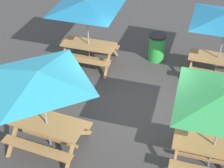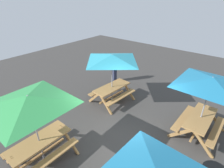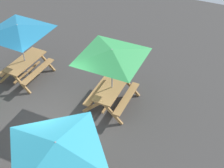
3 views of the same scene
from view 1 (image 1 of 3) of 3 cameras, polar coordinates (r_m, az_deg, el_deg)
The scene contains 4 objects.
ground_plane at distance 9.08m, azimuth 4.18°, elevation -4.36°, with size 24.00×24.00×0.00m, color #3D3A38.
picnic_table_1 at distance 6.90m, azimuth -13.11°, elevation 0.21°, with size 2.17×2.17×2.34m.
picnic_table_3 at distance 9.94m, azimuth -4.64°, elevation 13.43°, with size 2.83×2.83×2.34m.
trash_bin_green at distance 10.92m, azimuth 8.17°, elevation 6.68°, with size 0.59×0.59×0.98m.
Camera 1 is at (1.17, -6.62, 6.11)m, focal length 50.00 mm.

